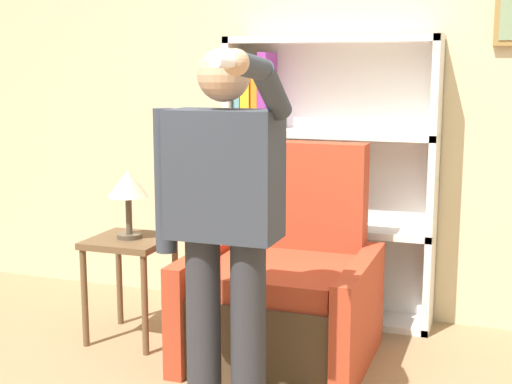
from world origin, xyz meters
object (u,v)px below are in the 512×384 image
object	(u,v)px
armchair	(285,292)
person_standing	(223,216)
side_table	(130,256)
bookcase	(311,180)
table_lamp	(128,188)

from	to	relation	value
armchair	person_standing	bearing A→B (deg)	-90.75
person_standing	side_table	size ratio (longest dim) A/B	2.73
bookcase	table_lamp	bearing A→B (deg)	-139.27
side_table	table_lamp	size ratio (longest dim) A/B	1.54
armchair	side_table	distance (m)	0.90
bookcase	person_standing	size ratio (longest dim) A/B	1.06
bookcase	side_table	size ratio (longest dim) A/B	2.90
bookcase	side_table	xyz separation A→B (m)	(-0.85, -0.73, -0.37)
side_table	table_lamp	bearing A→B (deg)	0.00
person_standing	side_table	xyz separation A→B (m)	(-0.88, 0.76, -0.44)
person_standing	table_lamp	distance (m)	1.16
armchair	table_lamp	xyz separation A→B (m)	(-0.89, -0.07, 0.53)
table_lamp	side_table	bearing A→B (deg)	0.00
bookcase	person_standing	bearing A→B (deg)	-88.80
armchair	table_lamp	size ratio (longest dim) A/B	2.94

